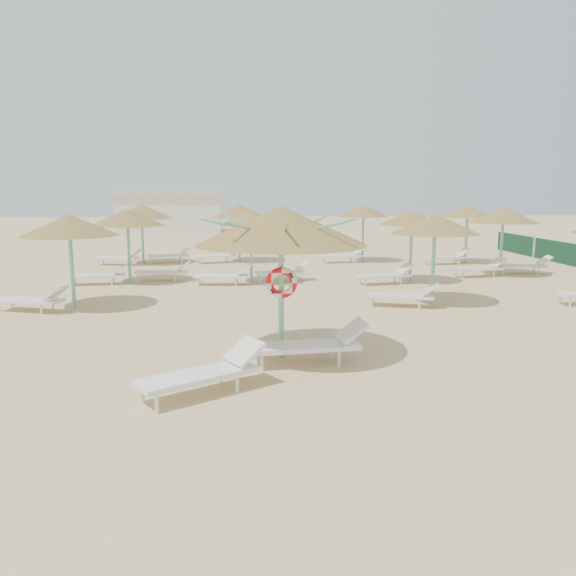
{
  "coord_description": "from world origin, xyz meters",
  "views": [
    {
      "loc": [
        -1.08,
        -10.75,
        3.4
      ],
      "look_at": [
        0.07,
        1.07,
        1.3
      ],
      "focal_mm": 35.0,
      "sensor_mm": 36.0,
      "label": 1
    }
  ],
  "objects": [
    {
      "name": "lounger_main_b",
      "position": [
        0.44,
        -0.19,
        0.4
      ],
      "size": [
        2.35,
        0.9,
        0.83
      ],
      "rotation": [
        0.0,
        0.0,
        0.1
      ],
      "color": "white",
      "rests_on": "ground"
    },
    {
      "name": "service_hut",
      "position": [
        -6.0,
        35.0,
        1.64
      ],
      "size": [
        8.4,
        4.4,
        3.25
      ],
      "color": "silver",
      "rests_on": "ground"
    },
    {
      "name": "ground",
      "position": [
        0.0,
        0.0,
        0.0
      ],
      "size": [
        120.0,
        120.0,
        0.0
      ],
      "primitive_type": "plane",
      "color": "tan",
      "rests_on": "ground"
    },
    {
      "name": "palapa_field",
      "position": [
        2.16,
        10.38,
        2.3
      ],
      "size": [
        19.8,
        13.47,
        2.71
      ],
      "color": "#6CBB9B",
      "rests_on": "ground"
    },
    {
      "name": "main_palapa",
      "position": [
        -0.14,
        0.33,
        2.68
      ],
      "size": [
        3.43,
        3.43,
        3.08
      ],
      "color": "#6CBB9B",
      "rests_on": "ground"
    },
    {
      "name": "lounger_main_a",
      "position": [
        -1.58,
        -1.66,
        0.38
      ],
      "size": [
        2.22,
        1.71,
        0.8
      ],
      "rotation": [
        0.0,
        0.0,
        0.55
      ],
      "color": "white",
      "rests_on": "ground"
    }
  ]
}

